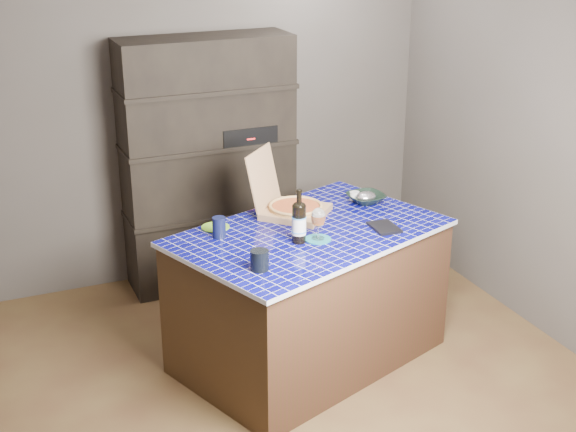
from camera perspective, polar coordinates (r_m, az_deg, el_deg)
name	(u,v)px	position (r m, az deg, el deg)	size (l,w,h in m)	color
room	(294,182)	(4.28, 0.44, 2.46)	(3.50, 3.50, 3.50)	brown
shelving_unit	(209,163)	(5.75, -5.64, 3.76)	(1.20, 0.41, 1.80)	black
kitchen_island	(309,295)	(4.86, 1.49, -5.67)	(1.80, 1.46, 0.85)	#3E2218
pizza_box	(292,206)	(4.90, 0.30, 0.72)	(0.56, 0.56, 0.39)	#996A4F
mead_bottle	(299,222)	(4.48, 0.79, -0.41)	(0.08, 0.08, 0.31)	black
teal_trivet	(318,239)	(4.56, 2.15, -1.66)	(0.15, 0.15, 0.01)	#176B77
wine_glass	(318,218)	(4.51, 2.17, -0.14)	(0.08, 0.08, 0.19)	white
tumbler	(260,260)	(4.17, -2.04, -3.16)	(0.10, 0.10, 0.11)	black
dvd_case	(384,227)	(4.74, 6.86, -0.80)	(0.14, 0.20, 0.02)	black
bowl	(366,198)	(5.13, 5.56, 1.27)	(0.23, 0.23, 0.06)	black
foil_contents	(366,197)	(5.13, 5.57, 1.39)	(0.13, 0.11, 0.06)	silver
white_jar	(354,196)	(5.18, 4.75, 1.45)	(0.06, 0.06, 0.05)	silver
navy_cup	(219,227)	(4.58, -4.93, -0.81)	(0.08, 0.08, 0.12)	black
green_trivet	(215,227)	(4.74, -5.19, -0.79)	(0.17, 0.17, 0.01)	#6EB125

